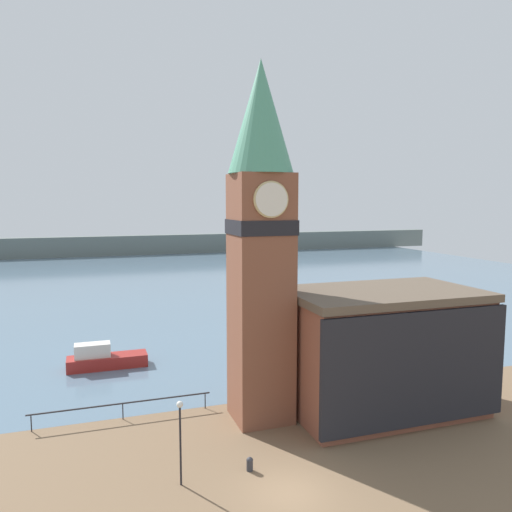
% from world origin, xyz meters
% --- Properties ---
extents(ground_plane, '(160.00, 160.00, 0.00)m').
position_xyz_m(ground_plane, '(0.00, 0.00, 0.00)').
color(ground_plane, brown).
extents(water, '(160.00, 120.00, 0.00)m').
position_xyz_m(water, '(0.00, 71.02, -0.00)').
color(water, slate).
rests_on(water, ground_plane).
extents(far_shoreline, '(180.00, 3.00, 5.00)m').
position_xyz_m(far_shoreline, '(0.00, 111.02, 2.50)').
color(far_shoreline, slate).
rests_on(far_shoreline, water).
extents(pier_railing, '(11.24, 0.08, 1.09)m').
position_xyz_m(pier_railing, '(-6.96, 10.77, 0.96)').
color(pier_railing, '#232328').
rests_on(pier_railing, ground_plane).
extents(clock_tower, '(3.99, 3.99, 22.17)m').
position_xyz_m(clock_tower, '(1.39, 8.23, 11.81)').
color(clock_tower, brown).
rests_on(clock_tower, ground_plane).
extents(pier_building, '(12.57, 7.79, 8.02)m').
position_xyz_m(pier_building, '(9.44, 6.94, 4.03)').
color(pier_building, brown).
rests_on(pier_building, ground_plane).
extents(boat_near, '(6.42, 1.96, 2.13)m').
position_xyz_m(boat_near, '(-7.79, 21.47, 0.78)').
color(boat_near, maroon).
rests_on(boat_near, water).
extents(mooring_bollard_near, '(0.35, 0.35, 0.73)m').
position_xyz_m(mooring_bollard_near, '(-1.21, 2.44, 0.39)').
color(mooring_bollard_near, '#2D2D33').
rests_on(mooring_bollard_near, ground_plane).
extents(lamp_post, '(0.32, 0.32, 4.24)m').
position_xyz_m(lamp_post, '(-4.78, 2.29, 2.93)').
color(lamp_post, black).
rests_on(lamp_post, ground_plane).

